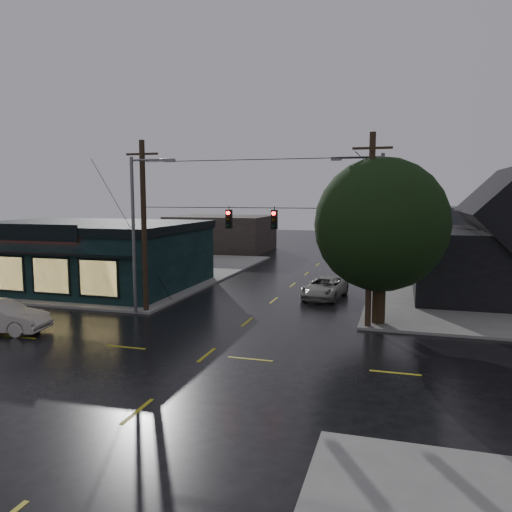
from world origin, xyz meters
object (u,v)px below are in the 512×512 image
(corner_tree, at_px, (381,225))
(utility_pole_nw, at_px, (146,312))
(utility_pole_ne, at_px, (367,328))
(suv_silver, at_px, (324,288))

(corner_tree, relative_size, utility_pole_nw, 0.87)
(corner_tree, relative_size, utility_pole_ne, 0.87)
(utility_pole_nw, bearing_deg, suv_silver, 37.28)
(corner_tree, distance_m, utility_pole_ne, 5.52)
(utility_pole_ne, bearing_deg, suv_silver, 114.78)
(utility_pole_nw, relative_size, utility_pole_ne, 1.00)
(corner_tree, distance_m, suv_silver, 8.95)
(utility_pole_nw, xyz_separation_m, suv_silver, (9.62, 7.32, 0.70))
(corner_tree, xyz_separation_m, suv_silver, (-3.88, 6.52, -4.73))
(utility_pole_nw, height_order, suv_silver, utility_pole_nw)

